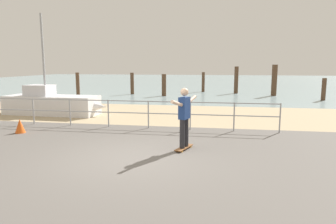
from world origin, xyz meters
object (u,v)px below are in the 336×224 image
at_px(skateboard, 184,148).
at_px(skateboarder, 184,114).
at_px(traffic_cone, 20,126).
at_px(sailboat, 55,104).

xyz_separation_m(skateboard, skateboarder, (-0.00, -0.00, 0.95)).
distance_m(skateboard, traffic_cone, 5.93).
bearing_deg(skateboard, traffic_cone, 169.11).
distance_m(skateboard, skateboarder, 0.95).
distance_m(skateboarder, traffic_cone, 5.97).
distance_m(sailboat, traffic_cone, 3.93).
xyz_separation_m(skateboard, traffic_cone, (-5.82, 1.12, 0.18)).
bearing_deg(skateboard, skateboarder, -153.43).
xyz_separation_m(sailboat, skateboard, (6.68, -4.95, -0.45)).
height_order(sailboat, traffic_cone, sailboat).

